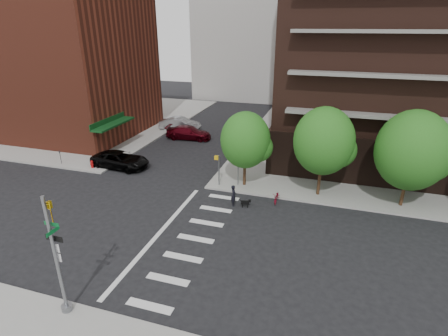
# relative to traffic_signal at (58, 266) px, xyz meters

# --- Properties ---
(ground) EXTENTS (120.00, 120.00, 0.00)m
(ground) POSITION_rel_traffic_signal_xyz_m (0.47, 7.49, -2.70)
(ground) COLOR black
(ground) RESTS_ON ground
(sidewalk_ne) EXTENTS (39.00, 33.00, 0.15)m
(sidewalk_ne) POSITION_rel_traffic_signal_xyz_m (20.97, 30.99, -2.62)
(sidewalk_ne) COLOR gray
(sidewalk_ne) RESTS_ON ground
(sidewalk_nw) EXTENTS (31.00, 33.00, 0.15)m
(sidewalk_nw) POSITION_rel_traffic_signal_xyz_m (-24.03, 30.99, -2.62)
(sidewalk_nw) COLOR gray
(sidewalk_nw) RESTS_ON ground
(crosswalk) EXTENTS (3.85, 13.00, 0.01)m
(crosswalk) POSITION_rel_traffic_signal_xyz_m (2.68, 7.49, -2.69)
(crosswalk) COLOR silver
(crosswalk) RESTS_ON ground
(midrise_nw) EXTENTS (21.40, 15.50, 20.00)m
(midrise_nw) POSITION_rel_traffic_signal_xyz_m (-21.53, 25.49, 7.45)
(midrise_nw) COLOR maroon
(midrise_nw) RESTS_ON sidewalk_nw
(tree_a) EXTENTS (4.00, 4.00, 5.90)m
(tree_a) POSITION_rel_traffic_signal_xyz_m (4.47, 15.99, 1.35)
(tree_a) COLOR #301E11
(tree_a) RESTS_ON sidewalk_ne
(tree_b) EXTENTS (4.50, 4.50, 6.65)m
(tree_b) POSITION_rel_traffic_signal_xyz_m (10.47, 15.99, 1.85)
(tree_b) COLOR #301E11
(tree_b) RESTS_ON sidewalk_ne
(tree_c) EXTENTS (5.00, 5.00, 6.80)m
(tree_c) POSITION_rel_traffic_signal_xyz_m (16.47, 15.99, 1.75)
(tree_c) COLOR #301E11
(tree_c) RESTS_ON sidewalk_ne
(traffic_signal) EXTENTS (0.90, 0.75, 6.00)m
(traffic_signal) POSITION_rel_traffic_signal_xyz_m (0.00, 0.00, 0.00)
(traffic_signal) COLOR slate
(traffic_signal) RESTS_ON sidewalk_s
(pedestrian_signal) EXTENTS (2.18, 0.67, 2.60)m
(pedestrian_signal) POSITION_rel_traffic_signal_xyz_m (2.79, 15.42, -0.84)
(pedestrian_signal) COLOR slate
(pedestrian_signal) RESTS_ON sidewalk_ne
(fire_hydrant) EXTENTS (0.24, 0.24, 0.73)m
(fire_hydrant) POSITION_rel_traffic_signal_xyz_m (-10.03, 15.29, -2.15)
(fire_hydrant) COLOR #A50C0C
(fire_hydrant) RESTS_ON sidewalk_nw
(parking_meter) EXTENTS (0.10, 0.08, 1.32)m
(parking_meter) POSITION_rel_traffic_signal_xyz_m (-13.53, 15.29, -1.74)
(parking_meter) COLOR black
(parking_meter) RESTS_ON sidewalk_nw
(parked_car_black) EXTENTS (2.85, 5.65, 1.53)m
(parked_car_black) POSITION_rel_traffic_signal_xyz_m (-7.73, 16.49, -1.93)
(parked_car_black) COLOR black
(parked_car_black) RESTS_ON ground
(parked_car_maroon) EXTENTS (2.61, 5.49, 1.55)m
(parked_car_maroon) POSITION_rel_traffic_signal_xyz_m (-5.03, 26.64, -1.93)
(parked_car_maroon) COLOR #41050C
(parked_car_maroon) RESTS_ON ground
(parked_car_silver) EXTENTS (2.05, 5.28, 1.72)m
(parked_car_silver) POSITION_rel_traffic_signal_xyz_m (-7.43, 29.57, -1.84)
(parked_car_silver) COLOR #9EA0A4
(parked_car_silver) RESTS_ON ground
(scooter) EXTENTS (0.56, 1.58, 0.83)m
(scooter) POSITION_rel_traffic_signal_xyz_m (7.53, 13.99, -2.28)
(scooter) COLOR maroon
(scooter) RESTS_ON ground
(dog_walker) EXTENTS (0.69, 0.56, 1.64)m
(dog_walker) POSITION_rel_traffic_signal_xyz_m (4.54, 12.49, -1.88)
(dog_walker) COLOR black
(dog_walker) RESTS_ON ground
(dog) EXTENTS (0.74, 0.32, 0.62)m
(dog) POSITION_rel_traffic_signal_xyz_m (5.47, 12.46, -2.31)
(dog) COLOR black
(dog) RESTS_ON ground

